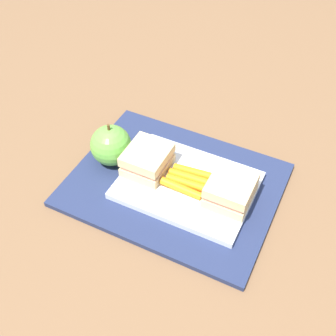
{
  "coord_description": "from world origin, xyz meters",
  "views": [
    {
      "loc": [
        -0.21,
        0.46,
        0.58
      ],
      "look_at": [
        0.01,
        0.0,
        0.04
      ],
      "focal_mm": 45.52,
      "sensor_mm": 36.0,
      "label": 1
    }
  ],
  "objects_px": {
    "carrot_sticks_bundle": "(188,180)",
    "food_tray": "(187,185)",
    "sandwich_half_right": "(147,160)",
    "sandwich_half_left": "(231,190)",
    "apple": "(112,144)"
  },
  "relations": [
    {
      "from": "food_tray",
      "to": "sandwich_half_right",
      "type": "height_order",
      "value": "sandwich_half_right"
    },
    {
      "from": "food_tray",
      "to": "sandwich_half_right",
      "type": "relative_size",
      "value": 2.88
    },
    {
      "from": "sandwich_half_left",
      "to": "apple",
      "type": "distance_m",
      "value": 0.23
    },
    {
      "from": "sandwich_half_left",
      "to": "apple",
      "type": "height_order",
      "value": "apple"
    },
    {
      "from": "sandwich_half_right",
      "to": "apple",
      "type": "relative_size",
      "value": 0.93
    },
    {
      "from": "sandwich_half_right",
      "to": "apple",
      "type": "xyz_separation_m",
      "value": [
        0.07,
        -0.0,
        0.0
      ]
    },
    {
      "from": "food_tray",
      "to": "carrot_sticks_bundle",
      "type": "xyz_separation_m",
      "value": [
        -0.0,
        -0.0,
        0.01
      ]
    },
    {
      "from": "sandwich_half_right",
      "to": "apple",
      "type": "distance_m",
      "value": 0.07
    },
    {
      "from": "carrot_sticks_bundle",
      "to": "food_tray",
      "type": "bearing_deg",
      "value": 51.65
    },
    {
      "from": "food_tray",
      "to": "carrot_sticks_bundle",
      "type": "height_order",
      "value": "carrot_sticks_bundle"
    },
    {
      "from": "sandwich_half_left",
      "to": "sandwich_half_right",
      "type": "relative_size",
      "value": 1.0
    },
    {
      "from": "sandwich_half_right",
      "to": "carrot_sticks_bundle",
      "type": "bearing_deg",
      "value": -179.73
    },
    {
      "from": "sandwich_half_left",
      "to": "food_tray",
      "type": "bearing_deg",
      "value": 0.0
    },
    {
      "from": "apple",
      "to": "food_tray",
      "type": "bearing_deg",
      "value": 178.15
    },
    {
      "from": "food_tray",
      "to": "sandwich_half_left",
      "type": "xyz_separation_m",
      "value": [
        -0.08,
        0.0,
        0.03
      ]
    }
  ]
}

